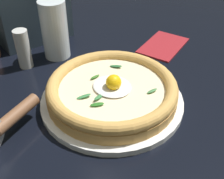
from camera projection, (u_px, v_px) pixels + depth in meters
ground_plane at (107, 123)px, 0.55m from camera, size 2.40×2.40×0.03m
pizza_plate at (112, 100)px, 0.57m from camera, size 0.28×0.28×0.01m
pizza at (112, 90)px, 0.55m from camera, size 0.25×0.25×0.06m
pizza_cutter at (9, 120)px, 0.48m from camera, size 0.04×0.15×0.07m
drinking_glass at (55, 34)px, 0.68m from camera, size 0.06×0.06×0.14m
folded_napkin at (163, 45)px, 0.75m from camera, size 0.11×0.15×0.01m
pepper_shaker at (23, 49)px, 0.65m from camera, size 0.03×0.03×0.09m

